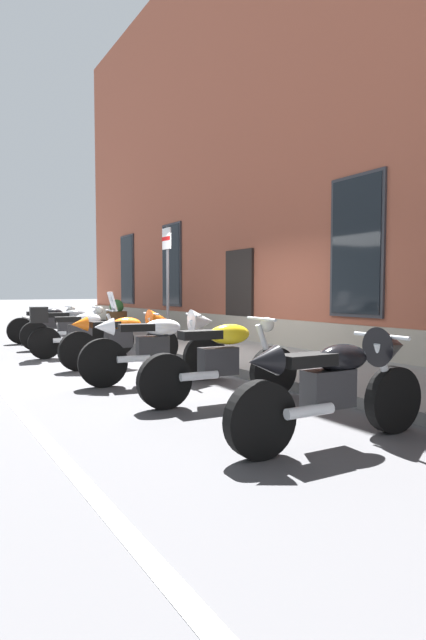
{
  "coord_description": "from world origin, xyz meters",
  "views": [
    {
      "loc": [
        7.88,
        -4.13,
        1.31
      ],
      "look_at": [
        0.66,
        0.29,
        0.8
      ],
      "focal_mm": 27.26,
      "sensor_mm": 36.0,
      "label": 1
    }
  ],
  "objects_px": {
    "motorcycle_grey_naked": "(72,328)",
    "motorcycle_orange_sport": "(126,336)",
    "parking_sign": "(167,270)",
    "motorcycle_black_sport": "(340,381)",
    "motorcycle_black_naked": "(50,324)",
    "motorcycle_white_sport": "(162,343)",
    "motorcycle_yellow_naked": "(224,361)",
    "barrel_planter": "(117,318)",
    "motorcycle_silver_touring": "(77,330)"
  },
  "relations": [
    {
      "from": "motorcycle_yellow_naked",
      "to": "motorcycle_grey_naked",
      "type": "bearing_deg",
      "value": -179.44
    },
    {
      "from": "motorcycle_silver_touring",
      "to": "motorcycle_yellow_naked",
      "type": "height_order",
      "value": "motorcycle_silver_touring"
    },
    {
      "from": "parking_sign",
      "to": "barrel_planter",
      "type": "relative_size",
      "value": 2.7
    },
    {
      "from": "motorcycle_white_sport",
      "to": "parking_sign",
      "type": "height_order",
      "value": "parking_sign"
    },
    {
      "from": "motorcycle_black_naked",
      "to": "motorcycle_grey_naked",
      "type": "relative_size",
      "value": 0.92
    },
    {
      "from": "motorcycle_grey_naked",
      "to": "motorcycle_yellow_naked",
      "type": "height_order",
      "value": "motorcycle_yellow_naked"
    },
    {
      "from": "motorcycle_orange_sport",
      "to": "motorcycle_white_sport",
      "type": "xyz_separation_m",
      "value": [
        1.64,
        -0.1,
        0.02
      ]
    },
    {
      "from": "parking_sign",
      "to": "motorcycle_silver_touring",
      "type": "bearing_deg",
      "value": -99.28
    },
    {
      "from": "motorcycle_white_sport",
      "to": "barrel_planter",
      "type": "distance_m",
      "value": 7.24
    },
    {
      "from": "motorcycle_black_naked",
      "to": "motorcycle_yellow_naked",
      "type": "xyz_separation_m",
      "value": [
        7.92,
        0.17,
        0.02
      ]
    },
    {
      "from": "motorcycle_grey_naked",
      "to": "motorcycle_silver_touring",
      "type": "relative_size",
      "value": 1.07
    },
    {
      "from": "motorcycle_grey_naked",
      "to": "motorcycle_orange_sport",
      "type": "bearing_deg",
      "value": 1.16
    },
    {
      "from": "motorcycle_black_naked",
      "to": "parking_sign",
      "type": "bearing_deg",
      "value": 25.45
    },
    {
      "from": "motorcycle_orange_sport",
      "to": "motorcycle_white_sport",
      "type": "height_order",
      "value": "motorcycle_white_sport"
    },
    {
      "from": "motorcycle_yellow_naked",
      "to": "motorcycle_black_sport",
      "type": "distance_m",
      "value": 1.82
    },
    {
      "from": "motorcycle_yellow_naked",
      "to": "parking_sign",
      "type": "xyz_separation_m",
      "value": [
        -4.47,
        1.47,
        1.27
      ]
    },
    {
      "from": "motorcycle_grey_naked",
      "to": "motorcycle_black_sport",
      "type": "distance_m",
      "value": 8.11
    },
    {
      "from": "motorcycle_yellow_naked",
      "to": "motorcycle_white_sport",
      "type": "bearing_deg",
      "value": -176.2
    },
    {
      "from": "motorcycle_grey_naked",
      "to": "barrel_planter",
      "type": "distance_m",
      "value": 2.86
    },
    {
      "from": "motorcycle_white_sport",
      "to": "parking_sign",
      "type": "distance_m",
      "value": 3.59
    },
    {
      "from": "motorcycle_grey_naked",
      "to": "motorcycle_yellow_naked",
      "type": "distance_m",
      "value": 6.29
    },
    {
      "from": "parking_sign",
      "to": "motorcycle_black_sport",
      "type": "bearing_deg",
      "value": -12.97
    },
    {
      "from": "motorcycle_grey_naked",
      "to": "parking_sign",
      "type": "bearing_deg",
      "value": 40.02
    },
    {
      "from": "motorcycle_silver_touring",
      "to": "motorcycle_white_sport",
      "type": "distance_m",
      "value": 3.31
    },
    {
      "from": "motorcycle_grey_naked",
      "to": "motorcycle_yellow_naked",
      "type": "bearing_deg",
      "value": 0.56
    },
    {
      "from": "motorcycle_black_naked",
      "to": "parking_sign",
      "type": "xyz_separation_m",
      "value": [
        3.45,
        1.64,
        1.28
      ]
    },
    {
      "from": "motorcycle_yellow_naked",
      "to": "motorcycle_black_sport",
      "type": "relative_size",
      "value": 0.98
    },
    {
      "from": "motorcycle_white_sport",
      "to": "barrel_planter",
      "type": "relative_size",
      "value": 2.31
    },
    {
      "from": "motorcycle_silver_touring",
      "to": "motorcycle_white_sport",
      "type": "height_order",
      "value": "motorcycle_silver_touring"
    },
    {
      "from": "motorcycle_black_naked",
      "to": "motorcycle_white_sport",
      "type": "relative_size",
      "value": 0.93
    },
    {
      "from": "motorcycle_yellow_naked",
      "to": "parking_sign",
      "type": "distance_m",
      "value": 4.88
    },
    {
      "from": "motorcycle_grey_naked",
      "to": "motorcycle_orange_sport",
      "type": "relative_size",
      "value": 1.02
    },
    {
      "from": "motorcycle_silver_touring",
      "to": "motorcycle_orange_sport",
      "type": "xyz_separation_m",
      "value": [
        1.66,
        0.38,
        0.0
      ]
    },
    {
      "from": "motorcycle_silver_touring",
      "to": "motorcycle_yellow_naked",
      "type": "relative_size",
      "value": 0.99
    },
    {
      "from": "motorcycle_orange_sport",
      "to": "motorcycle_yellow_naked",
      "type": "bearing_deg",
      "value": -0.05
    },
    {
      "from": "barrel_planter",
      "to": "motorcycle_silver_touring",
      "type": "bearing_deg",
      "value": -30.67
    },
    {
      "from": "motorcycle_orange_sport",
      "to": "motorcycle_silver_touring",
      "type": "bearing_deg",
      "value": -167.26
    },
    {
      "from": "motorcycle_white_sport",
      "to": "motorcycle_orange_sport",
      "type": "bearing_deg",
      "value": 176.47
    },
    {
      "from": "motorcycle_black_naked",
      "to": "motorcycle_grey_naked",
      "type": "xyz_separation_m",
      "value": [
        1.63,
        0.11,
        0.01
      ]
    },
    {
      "from": "motorcycle_black_naked",
      "to": "parking_sign",
      "type": "height_order",
      "value": "parking_sign"
    },
    {
      "from": "barrel_planter",
      "to": "motorcycle_black_sport",
      "type": "bearing_deg",
      "value": -9.9
    },
    {
      "from": "motorcycle_black_naked",
      "to": "motorcycle_silver_touring",
      "type": "bearing_deg",
      "value": -3.6
    },
    {
      "from": "motorcycle_black_naked",
      "to": "motorcycle_black_sport",
      "type": "distance_m",
      "value": 9.74
    },
    {
      "from": "motorcycle_yellow_naked",
      "to": "barrel_planter",
      "type": "height_order",
      "value": "barrel_planter"
    },
    {
      "from": "motorcycle_white_sport",
      "to": "motorcycle_grey_naked",
      "type": "bearing_deg",
      "value": 179.56
    },
    {
      "from": "motorcycle_yellow_naked",
      "to": "barrel_planter",
      "type": "relative_size",
      "value": 2.21
    },
    {
      "from": "motorcycle_orange_sport",
      "to": "motorcycle_yellow_naked",
      "type": "height_order",
      "value": "motorcycle_yellow_naked"
    },
    {
      "from": "parking_sign",
      "to": "barrel_planter",
      "type": "xyz_separation_m",
      "value": [
        -3.98,
        0.34,
        -1.22
      ]
    },
    {
      "from": "motorcycle_silver_touring",
      "to": "motorcycle_white_sport",
      "type": "xyz_separation_m",
      "value": [
        3.3,
        0.27,
        0.03
      ]
    },
    {
      "from": "barrel_planter",
      "to": "motorcycle_black_naked",
      "type": "bearing_deg",
      "value": -74.95
    }
  ]
}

